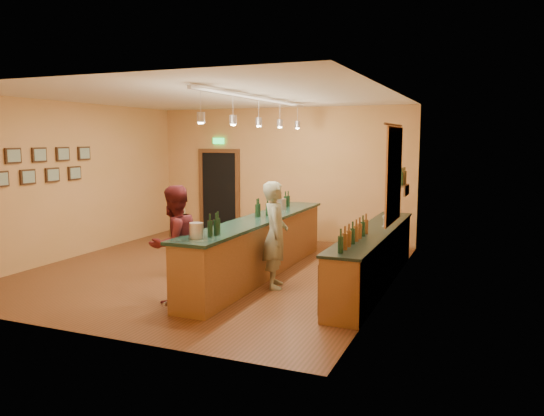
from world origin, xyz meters
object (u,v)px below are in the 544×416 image
at_px(back_counter, 374,256).
at_px(tasting_bar, 259,242).
at_px(bartender, 275,235).
at_px(customer_a, 174,244).
at_px(bar_stool, 367,229).
at_px(customer_b, 178,231).

bearing_deg(back_counter, tasting_bar, -174.90).
distance_m(bartender, customer_a, 1.72).
relative_size(tasting_bar, bar_stool, 6.64).
bearing_deg(bar_stool, customer_a, -117.19).
distance_m(customer_a, bar_stool, 4.50).
xyz_separation_m(back_counter, bar_stool, (-0.52, 1.92, 0.14)).
relative_size(back_counter, bar_stool, 5.92).
bearing_deg(bartender, bar_stool, -40.56).
bearing_deg(customer_b, customer_a, 6.25).
xyz_separation_m(bartender, bar_stool, (0.95, 2.68, -0.26)).
relative_size(bartender, bar_stool, 2.30).
bearing_deg(bar_stool, customer_b, -139.03).
xyz_separation_m(tasting_bar, customer_b, (-1.42, -0.44, 0.18)).
distance_m(tasting_bar, customer_b, 1.49).
height_order(tasting_bar, customer_b, customer_b).
height_order(tasting_bar, bartender, bartender).
bearing_deg(back_counter, bartender, -152.72).
height_order(back_counter, tasting_bar, tasting_bar).
xyz_separation_m(back_counter, bartender, (-1.48, -0.76, 0.40)).
height_order(bartender, bar_stool, bartender).
distance_m(bartender, bar_stool, 2.85).
xyz_separation_m(customer_a, bar_stool, (2.05, 4.00, -0.26)).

